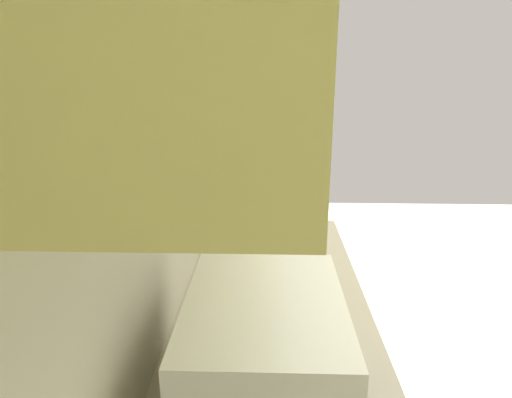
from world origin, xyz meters
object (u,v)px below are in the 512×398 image
(kettle, at_px, (277,178))
(microwave, at_px, (265,350))
(bowl, at_px, (280,237))
(oven_range, at_px, (272,216))

(kettle, bearing_deg, microwave, 178.18)
(microwave, height_order, bowl, microwave)
(bowl, bearing_deg, microwave, 176.58)
(microwave, bearing_deg, kettle, -1.82)
(oven_range, height_order, kettle, kettle)
(oven_range, bearing_deg, kettle, -177.93)
(oven_range, bearing_deg, microwave, 179.27)
(microwave, distance_m, kettle, 1.84)
(microwave, bearing_deg, oven_range, -0.73)
(bowl, xyz_separation_m, kettle, (0.86, 0.00, 0.05))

